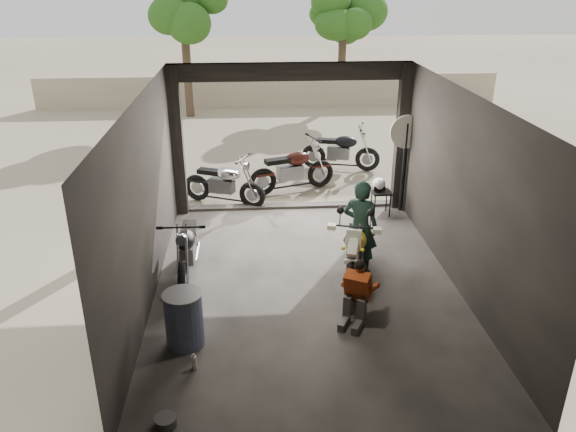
{
  "coord_description": "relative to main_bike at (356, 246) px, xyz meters",
  "views": [
    {
      "loc": [
        -0.9,
        -8.1,
        4.87
      ],
      "look_at": [
        -0.26,
        0.6,
        1.06
      ],
      "focal_mm": 35.0,
      "sensor_mm": 36.0,
      "label": 1
    }
  ],
  "objects": [
    {
      "name": "garage",
      "position": [
        -0.86,
        0.32,
        0.64
      ],
      "size": [
        7.0,
        7.13,
        3.2
      ],
      "color": "#2D2B28",
      "rests_on": "ground"
    },
    {
      "name": "rider",
      "position": [
        0.11,
        0.28,
        0.21
      ],
      "size": [
        0.74,
        0.64,
        1.7
      ],
      "primitive_type": "imported",
      "rotation": [
        0.0,
        0.0,
        2.68
      ],
      "color": "#152B26",
      "rests_on": "ground"
    },
    {
      "name": "boundary_wall",
      "position": [
        -0.86,
        13.78,
        -0.04
      ],
      "size": [
        18.0,
        0.3,
        1.2
      ],
      "primitive_type": "cube",
      "color": "gray",
      "rests_on": "ground"
    },
    {
      "name": "outside_bike_a",
      "position": [
        -2.34,
        3.6,
        -0.05
      ],
      "size": [
        1.88,
        1.35,
        1.17
      ],
      "primitive_type": null,
      "rotation": [
        0.0,
        0.0,
        1.16
      ],
      "color": "black",
      "rests_on": "ground"
    },
    {
      "name": "main_bike",
      "position": [
        0.0,
        0.0,
        0.0
      ],
      "size": [
        1.28,
        2.06,
        1.28
      ],
      "primitive_type": null,
      "rotation": [
        0.0,
        0.0,
        -0.28
      ],
      "color": "beige",
      "rests_on": "ground"
    },
    {
      "name": "ground",
      "position": [
        -0.86,
        -0.22,
        -0.64
      ],
      "size": [
        80.0,
        80.0,
        0.0
      ],
      "primitive_type": "plane",
      "color": "#7A6D56",
      "rests_on": "ground"
    },
    {
      "name": "outside_bike_b",
      "position": [
        -0.74,
        4.31,
        0.0
      ],
      "size": [
        2.05,
        1.37,
        1.29
      ],
      "primitive_type": null,
      "rotation": [
        0.0,
        0.0,
        1.91
      ],
      "color": "#40160F",
      "rests_on": "ground"
    },
    {
      "name": "outside_bike_c",
      "position": [
        0.67,
        5.84,
        -0.03
      ],
      "size": [
        1.94,
        1.18,
        1.23
      ],
      "primitive_type": null,
      "rotation": [
        0.0,
        0.0,
        1.32
      ],
      "color": "black",
      "rests_on": "ground"
    },
    {
      "name": "helmet",
      "position": [
        1.01,
        2.8,
        0.05
      ],
      "size": [
        0.36,
        0.37,
        0.28
      ],
      "primitive_type": "ellipsoid",
      "rotation": [
        0.0,
        0.0,
        0.25
      ],
      "color": "white",
      "rests_on": "stool"
    },
    {
      "name": "oil_drum",
      "position": [
        -2.72,
        -1.66,
        -0.23
      ],
      "size": [
        0.57,
        0.57,
        0.83
      ],
      "primitive_type": "cylinder",
      "rotation": [
        0.0,
        0.0,
        0.08
      ],
      "color": "#3C4865",
      "rests_on": "ground"
    },
    {
      "name": "mechanic",
      "position": [
        -0.25,
        -1.31,
        -0.16
      ],
      "size": [
        0.75,
        0.82,
        0.97
      ],
      "primitive_type": null,
      "rotation": [
        0.0,
        0.0,
        -0.48
      ],
      "color": "#B84718",
      "rests_on": "ground"
    },
    {
      "name": "left_bike",
      "position": [
        -2.86,
        0.36,
        -0.05
      ],
      "size": [
        0.73,
        1.74,
        1.17
      ],
      "primitive_type": null,
      "rotation": [
        0.0,
        0.0,
        -0.01
      ],
      "color": "black",
      "rests_on": "ground"
    },
    {
      "name": "stool",
      "position": [
        1.06,
        2.74,
        -0.16
      ],
      "size": [
        0.4,
        0.4,
        0.55
      ],
      "rotation": [
        0.0,
        0.0,
        0.26
      ],
      "color": "black",
      "rests_on": "ground"
    },
    {
      "name": "tree_right",
      "position": [
        1.94,
        13.78,
        2.92
      ],
      "size": [
        2.2,
        2.2,
        5.0
      ],
      "color": "#382B1E",
      "rests_on": "ground"
    },
    {
      "name": "sign_post",
      "position": [
        1.56,
        2.91,
        0.8
      ],
      "size": [
        0.72,
        0.08,
        2.16
      ],
      "rotation": [
        0.0,
        0.0,
        -0.24
      ],
      "color": "black",
      "rests_on": "ground"
    },
    {
      "name": "tree_left",
      "position": [
        -3.86,
        12.28,
        3.34
      ],
      "size": [
        2.2,
        2.2,
        5.6
      ],
      "color": "#382B1E",
      "rests_on": "ground"
    }
  ]
}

